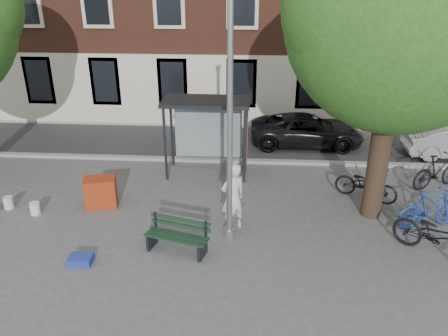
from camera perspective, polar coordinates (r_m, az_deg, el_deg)
ground at (r=11.68m, az=0.69°, el=-9.06°), size 90.00×90.00×0.00m
road at (r=17.93m, az=1.98°, el=3.31°), size 40.00×4.00×0.01m
curb_near at (r=16.06m, az=1.72°, el=0.95°), size 40.00×0.25×0.12m
curb_far at (r=19.80m, az=2.19°, el=5.53°), size 40.00×0.25×0.12m
lamppost at (r=10.41m, az=0.77°, el=3.85°), size 0.28×0.35×6.11m
tree_right at (r=11.69m, az=22.50°, el=18.64°), size 5.76×5.60×8.20m
bus_shelter at (r=14.60m, az=-0.74°, el=6.33°), size 2.85×1.45×2.62m
painter at (r=11.59m, az=1.18°, el=-3.80°), size 0.84×0.77×1.93m
bench at (r=11.04m, az=-6.10°, el=-9.01°), size 1.68×0.92×0.83m
bike_a at (r=13.99m, az=18.07°, el=-2.04°), size 1.99×1.47×1.00m
bike_b at (r=13.08m, az=25.28°, el=-4.84°), size 1.95×1.05×1.13m
bike_c at (r=11.84m, az=26.23°, el=-8.00°), size 2.20×2.08×1.18m
bike_d at (r=15.55m, az=26.15°, el=-0.35°), size 2.01×1.34×1.18m
car_dark at (r=17.84m, az=10.79°, el=4.88°), size 4.49×2.11×1.24m
red_stand at (r=13.44m, az=-15.81°, el=-3.07°), size 1.02×0.80×0.90m
blue_crate at (r=11.24m, az=-18.22°, el=-11.32°), size 0.56×0.41×0.20m
bucket_b at (r=13.76m, az=-23.45°, el=-4.86°), size 0.35×0.35×0.36m
bucket_c at (r=14.42m, az=-26.32°, el=-4.08°), size 0.34×0.34×0.36m
notice_sign at (r=14.26m, az=19.82°, el=1.05°), size 0.28×0.10×1.64m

